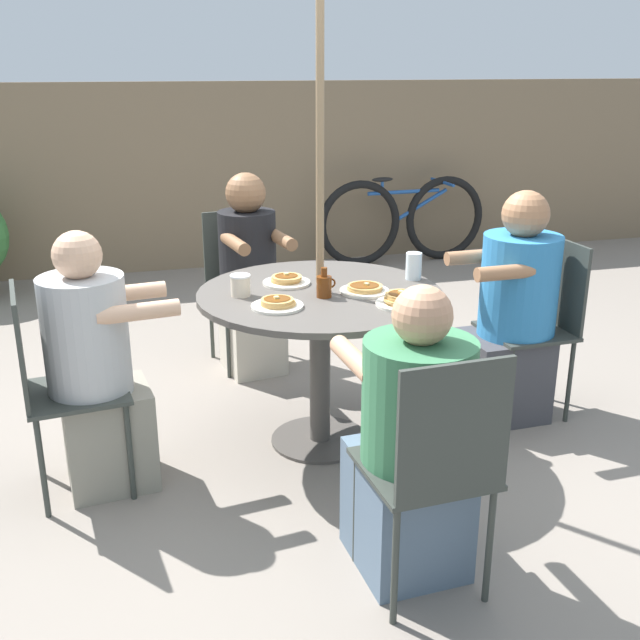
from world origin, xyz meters
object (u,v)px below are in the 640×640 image
Objects in this scene: diner_north at (511,319)px; coffee_cup at (240,285)px; patio_chair_east at (241,278)px; bicycle at (403,220)px; patio_chair_south at (53,380)px; pancake_plate_a at (402,300)px; patio_table at (320,318)px; diner_west at (412,448)px; pancake_plate_b at (365,289)px; syrup_bottle at (324,286)px; patio_chair_west at (436,462)px; diner_south at (97,375)px; drinking_glass_a at (414,266)px; patio_chair_north at (541,317)px; pancake_plate_c at (277,304)px; diner_east at (250,281)px; pancake_plate_d at (286,281)px.

coffee_cup is (-1.37, 0.00, 0.28)m from diner_north.
bicycle is at bearing -141.24° from patio_chair_east.
bicycle is at bearing 132.16° from patio_chair_south.
coffee_cup reaches higher than pancake_plate_a.
diner_west reaches higher than patio_table.
pancake_plate_b is 0.20m from syrup_bottle.
patio_table is 1.23× the size of patio_chair_west.
diner_south is 1.53m from drinking_glass_a.
pancake_plate_a is at bearing 108.41° from patio_chair_north.
bicycle is at bearing 66.73° from patio_chair_west.
patio_chair_west is 4.07× the size of pancake_plate_c.
pancake_plate_a reaches higher than bicycle.
diner_west is at bearing 43.09° from diner_south.
patio_chair_south is 6.76× the size of syrup_bottle.
pancake_plate_b is 0.56m from coffee_cup.
drinking_glass_a is at bearing -113.14° from bicycle.
bicycle is at bearing 133.74° from diner_south.
syrup_bottle reaches higher than pancake_plate_a.
patio_chair_south is at bearing -176.71° from pancake_plate_b.
diner_north is 1.00× the size of diner_east.
pancake_plate_d is 0.62m from drinking_glass_a.
diner_east is (-1.16, 0.97, 0.01)m from diner_north.
patio_table is at bearing 90.00° from patio_chair_east.
syrup_bottle reaches higher than coffee_cup.
patio_chair_north is at bearing 39.56° from diner_west.
patio_chair_east reaches higher than pancake_plate_a.
patio_chair_north is 1.00× the size of patio_chair_west.
diner_south reaches higher than patio_table.
pancake_plate_b is 0.33m from drinking_glass_a.
diner_south is 8.37× the size of syrup_bottle.
pancake_plate_c is at bearing 103.71° from patio_chair_west.
pancake_plate_a is at bearing -26.71° from coffee_cup.
pancake_plate_b is at bearing 5.79° from syrup_bottle.
patio_chair_west reaches higher than bicycle.
diner_west is at bearing -107.83° from pancake_plate_a.
diner_west is 0.99m from pancake_plate_b.
patio_table is 0.40m from coffee_cup.
patio_table is at bearing 86.98° from syrup_bottle.
patio_chair_north is (1.18, 0.03, -0.11)m from patio_table.
patio_chair_west reaches higher than pancake_plate_d.
drinking_glass_a is (0.85, 0.05, 0.02)m from coffee_cup.
diner_east reaches higher than syrup_bottle.
pancake_plate_d is at bearing 70.96° from pancake_plate_c.
pancake_plate_a is (0.23, 0.71, 0.30)m from diner_west.
pancake_plate_a is at bearing -35.70° from syrup_bottle.
diner_north reaches higher than patio_chair_south.
syrup_bottle is 0.37m from coffee_cup.
pancake_plate_c is at bearing 97.94° from diner_north.
diner_east is at bearing 135.68° from diner_south.
patio_chair_north reaches higher than drinking_glass_a.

